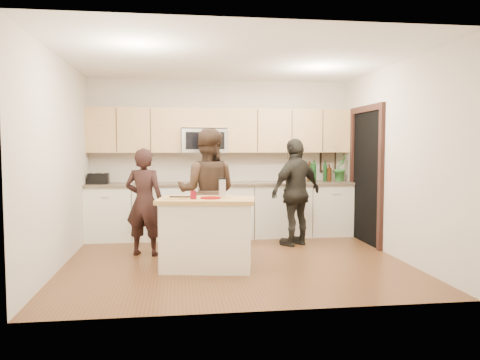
{
  "coord_description": "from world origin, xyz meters",
  "views": [
    {
      "loc": [
        -0.76,
        -6.23,
        1.54
      ],
      "look_at": [
        0.12,
        0.35,
        1.07
      ],
      "focal_mm": 35.0,
      "sensor_mm": 36.0,
      "label": 1
    }
  ],
  "objects": [
    {
      "name": "woman_center",
      "position": [
        -0.34,
        0.46,
        0.9
      ],
      "size": [
        1.0,
        0.85,
        1.8
      ],
      "primitive_type": "imported",
      "rotation": [
        0.0,
        0.0,
        2.93
      ],
      "color": "#322319",
      "rests_on": "ground"
    },
    {
      "name": "upper_cabinetry",
      "position": [
        0.03,
        1.83,
        1.84
      ],
      "size": [
        4.5,
        0.33,
        0.75
      ],
      "color": "tan",
      "rests_on": "ground"
    },
    {
      "name": "toaster",
      "position": [
        -2.05,
        1.67,
        1.03
      ],
      "size": [
        0.32,
        0.21,
        0.18
      ],
      "color": "black",
      "rests_on": "back_cabinetry"
    },
    {
      "name": "drink_glass",
      "position": [
        -0.57,
        -0.48,
        0.95
      ],
      "size": [
        0.08,
        0.08,
        0.1
      ],
      "primitive_type": "cylinder",
      "color": "maroon",
      "rests_on": "island"
    },
    {
      "name": "orchid",
      "position": [
        2.1,
        1.72,
        1.17
      ],
      "size": [
        0.33,
        0.31,
        0.47
      ],
      "primitive_type": "imported",
      "rotation": [
        0.0,
        0.0,
        0.51
      ],
      "color": "#2E6F2C",
      "rests_on": "back_cabinetry"
    },
    {
      "name": "island",
      "position": [
        -0.4,
        -0.38,
        0.45
      ],
      "size": [
        1.3,
        0.89,
        0.9
      ],
      "rotation": [
        0.0,
        0.0,
        -0.17
      ],
      "color": "white",
      "rests_on": "ground"
    },
    {
      "name": "framed_picture",
      "position": [
        1.95,
        1.98,
        1.28
      ],
      "size": [
        0.3,
        0.03,
        0.38
      ],
      "color": "black",
      "rests_on": "ground"
    },
    {
      "name": "floor",
      "position": [
        0.0,
        0.0,
        0.0
      ],
      "size": [
        4.5,
        4.5,
        0.0
      ],
      "primitive_type": "plane",
      "color": "brown",
      "rests_on": "ground"
    },
    {
      "name": "bottle_cluster",
      "position": [
        1.69,
        1.69,
        1.11
      ],
      "size": [
        0.47,
        0.28,
        0.38
      ],
      "color": "black",
      "rests_on": "back_cabinetry"
    },
    {
      "name": "microwave",
      "position": [
        -0.31,
        1.8,
        1.65
      ],
      "size": [
        0.76,
        0.41,
        0.4
      ],
      "color": "silver",
      "rests_on": "ground"
    },
    {
      "name": "room_shell",
      "position": [
        0.0,
        0.0,
        1.73
      ],
      "size": [
        4.52,
        4.02,
        2.71
      ],
      "color": "beige",
      "rests_on": "ground"
    },
    {
      "name": "cutting_board",
      "position": [
        -0.78,
        -0.38,
        0.91
      ],
      "size": [
        0.28,
        0.24,
        0.02
      ],
      "primitive_type": "cube",
      "rotation": [
        0.0,
        0.0,
        -0.17
      ],
      "color": "tan",
      "rests_on": "island"
    },
    {
      "name": "dish_towel",
      "position": [
        -0.95,
        1.5,
        0.8
      ],
      "size": [
        0.34,
        0.6,
        0.48
      ],
      "color": "white",
      "rests_on": "ground"
    },
    {
      "name": "woman_right",
      "position": [
        1.08,
        0.88,
        0.84
      ],
      "size": [
        1.05,
        0.86,
        1.68
      ],
      "primitive_type": "imported",
      "rotation": [
        0.0,
        0.0,
        3.68
      ],
      "color": "black",
      "rests_on": "ground"
    },
    {
      "name": "woman_left",
      "position": [
        -1.23,
        0.48,
        0.76
      ],
      "size": [
        0.64,
        0.51,
        1.53
      ],
      "primitive_type": "imported",
      "rotation": [
        0.0,
        0.0,
        2.85
      ],
      "color": "black",
      "rests_on": "ground"
    },
    {
      "name": "doorway",
      "position": [
        2.23,
        0.9,
        1.16
      ],
      "size": [
        0.06,
        1.25,
        2.2
      ],
      "color": "black",
      "rests_on": "ground"
    },
    {
      "name": "red_plate",
      "position": [
        -0.35,
        -0.43,
        0.91
      ],
      "size": [
        0.26,
        0.26,
        0.02
      ],
      "primitive_type": "cylinder",
      "color": "maroon",
      "rests_on": "island"
    },
    {
      "name": "tongs",
      "position": [
        -0.73,
        -0.4,
        0.92
      ],
      "size": [
        0.26,
        0.07,
        0.02
      ],
      "primitive_type": "cube",
      "rotation": [
        0.0,
        0.0,
        -0.17
      ],
      "color": "black",
      "rests_on": "cutting_board"
    },
    {
      "name": "box_grater",
      "position": [
        -0.2,
        -0.32,
        1.04
      ],
      "size": [
        0.1,
        0.07,
        0.23
      ],
      "color": "silver",
      "rests_on": "red_plate"
    },
    {
      "name": "back_cabinetry",
      "position": [
        0.0,
        1.69,
        0.47
      ],
      "size": [
        4.5,
        0.66,
        0.94
      ],
      "color": "white",
      "rests_on": "ground"
    },
    {
      "name": "knife",
      "position": [
        -0.85,
        -0.55,
        0.92
      ],
      "size": [
        0.21,
        0.06,
        0.01
      ],
      "primitive_type": "cube",
      "rotation": [
        0.0,
        0.0,
        -0.17
      ],
      "color": "silver",
      "rests_on": "cutting_board"
    }
  ]
}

